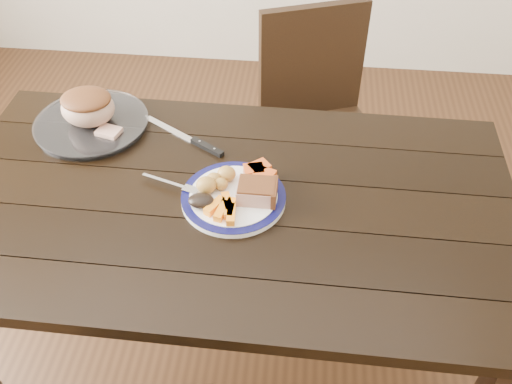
# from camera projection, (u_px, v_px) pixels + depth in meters

# --- Properties ---
(ground) EXTENTS (4.00, 4.00, 0.00)m
(ground) POSITION_uv_depth(u_px,v_px,m) (235.00, 344.00, 2.10)
(ground) COLOR #472B16
(ground) RESTS_ON ground
(dining_table) EXTENTS (1.61, 0.92, 0.75)m
(dining_table) POSITION_uv_depth(u_px,v_px,m) (229.00, 221.00, 1.65)
(dining_table) COLOR black
(dining_table) RESTS_ON ground
(chair_far) EXTENTS (0.54, 0.55, 0.93)m
(chair_far) POSITION_uv_depth(u_px,v_px,m) (318.00, 115.00, 2.25)
(chair_far) COLOR black
(chair_far) RESTS_ON ground
(dinner_plate) EXTENTS (0.29, 0.29, 0.02)m
(dinner_plate) POSITION_uv_depth(u_px,v_px,m) (234.00, 198.00, 1.57)
(dinner_plate) COLOR white
(dinner_plate) RESTS_ON dining_table
(plate_rim) EXTENTS (0.29, 0.29, 0.02)m
(plate_rim) POSITION_uv_depth(u_px,v_px,m) (233.00, 196.00, 1.57)
(plate_rim) COLOR #0B0C3B
(plate_rim) RESTS_ON dinner_plate
(serving_platter) EXTENTS (0.35, 0.35, 0.02)m
(serving_platter) POSITION_uv_depth(u_px,v_px,m) (92.00, 124.00, 1.82)
(serving_platter) COLOR white
(serving_platter) RESTS_ON dining_table
(pork_slice) EXTENTS (0.10, 0.08, 0.05)m
(pork_slice) POSITION_uv_depth(u_px,v_px,m) (256.00, 192.00, 1.54)
(pork_slice) COLOR tan
(pork_slice) RESTS_ON dinner_plate
(roasted_potatoes) EXTENTS (0.10, 0.10, 0.05)m
(roasted_potatoes) POSITION_uv_depth(u_px,v_px,m) (216.00, 180.00, 1.57)
(roasted_potatoes) COLOR gold
(roasted_potatoes) RESTS_ON dinner_plate
(carrot_batons) EXTENTS (0.09, 0.11, 0.02)m
(carrot_batons) POSITION_uv_depth(u_px,v_px,m) (225.00, 209.00, 1.51)
(carrot_batons) COLOR orange
(carrot_batons) RESTS_ON dinner_plate
(pumpkin_wedges) EXTENTS (0.10, 0.10, 0.04)m
(pumpkin_wedges) POSITION_uv_depth(u_px,v_px,m) (259.00, 173.00, 1.60)
(pumpkin_wedges) COLOR #F8561B
(pumpkin_wedges) RESTS_ON dinner_plate
(dark_mushroom) EXTENTS (0.07, 0.05, 0.03)m
(dark_mushroom) POSITION_uv_depth(u_px,v_px,m) (201.00, 201.00, 1.52)
(dark_mushroom) COLOR black
(dark_mushroom) RESTS_ON dinner_plate
(fork) EXTENTS (0.17, 0.07, 0.00)m
(fork) POSITION_uv_depth(u_px,v_px,m) (174.00, 185.00, 1.59)
(fork) COLOR silver
(fork) RESTS_ON dinner_plate
(roast_joint) EXTENTS (0.17, 0.14, 0.11)m
(roast_joint) POSITION_uv_depth(u_px,v_px,m) (88.00, 108.00, 1.77)
(roast_joint) COLOR tan
(roast_joint) RESTS_ON serving_platter
(cut_slice) EXTENTS (0.08, 0.07, 0.02)m
(cut_slice) POSITION_uv_depth(u_px,v_px,m) (109.00, 132.00, 1.76)
(cut_slice) COLOR tan
(cut_slice) RESTS_ON serving_platter
(carving_knife) EXTENTS (0.28, 0.19, 0.01)m
(carving_knife) POSITION_uv_depth(u_px,v_px,m) (197.00, 142.00, 1.75)
(carving_knife) COLOR silver
(carving_knife) RESTS_ON dining_table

